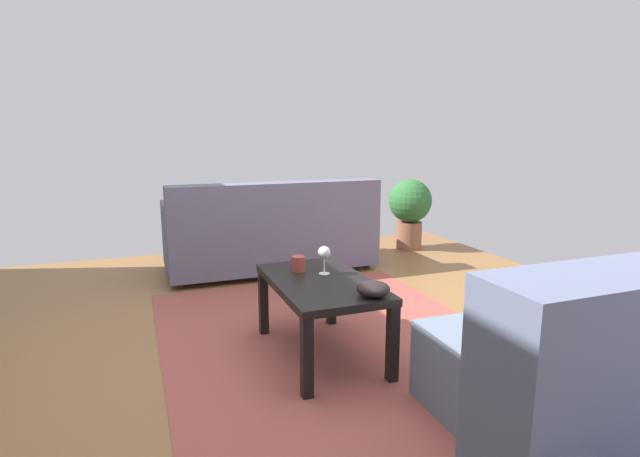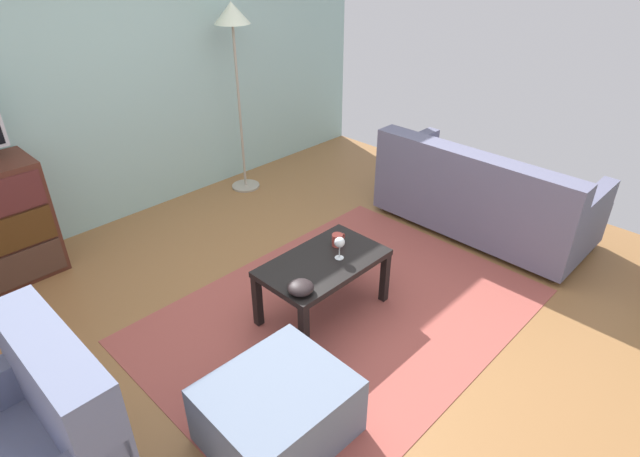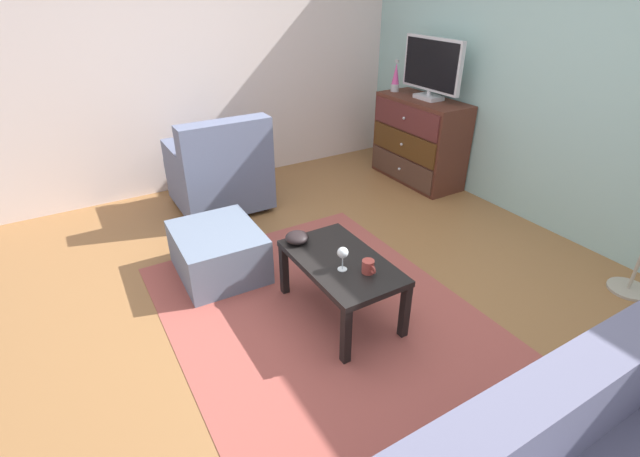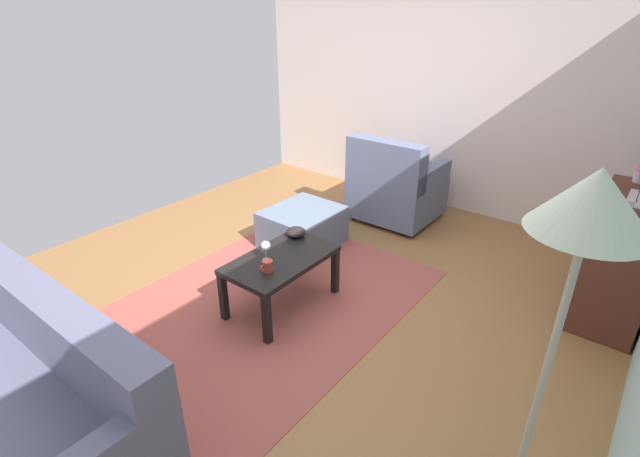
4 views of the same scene
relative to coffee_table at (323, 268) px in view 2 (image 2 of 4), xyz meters
name	(u,v)px [view 2 (image 2 of 4)]	position (x,y,z in m)	size (l,w,h in m)	color
ground_plane	(302,318)	(-0.13, 0.08, -0.39)	(5.60, 4.93, 0.05)	olive
wall_accent_rear	(110,65)	(-0.13, 2.30, 0.97)	(5.60, 0.12, 2.67)	#98C0B9
area_rug	(343,314)	(0.07, -0.12, -0.36)	(2.60, 1.90, 0.01)	#9E4B42
coffee_table	(323,268)	(0.00, 0.00, 0.00)	(0.85, 0.50, 0.43)	black
wine_glass	(340,243)	(0.10, -0.05, 0.18)	(0.07, 0.07, 0.16)	silver
mug	(338,240)	(0.20, 0.06, 0.10)	(0.11, 0.08, 0.08)	#AB4037
bowl_decorative	(301,287)	(-0.34, -0.14, 0.10)	(0.16, 0.16, 0.07)	black
couch_large	(482,197)	(1.75, -0.19, -0.05)	(0.85, 1.76, 0.79)	#332319
ottoman	(278,411)	(-0.88, -0.53, -0.19)	(0.70, 0.60, 0.36)	slate
standing_lamp	(233,32)	(0.87, 1.94, 1.14)	(0.32, 0.32, 1.76)	#A59E8C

